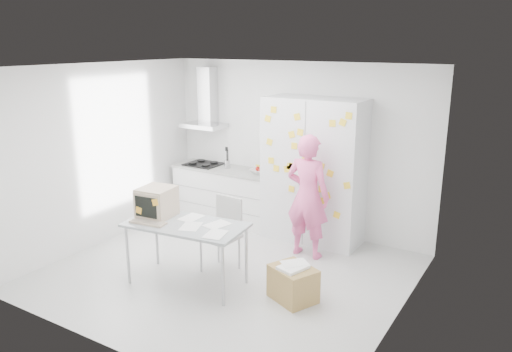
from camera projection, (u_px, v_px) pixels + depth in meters
The scene contains 10 objects.
floor at pixel (227, 274), 6.66m from camera, with size 4.50×4.00×0.02m, color silver.
walls at pixel (255, 164), 6.90m from camera, with size 4.52×4.01×2.70m.
ceiling at pixel (223, 67), 5.95m from camera, with size 4.50×4.00×0.02m, color white.
counter_run at pixel (225, 193), 8.54m from camera, with size 1.84×0.63×1.28m.
range_hood at pixel (207, 104), 8.49m from camera, with size 0.70×0.48×1.01m.
tall_cabinet at pixel (313, 171), 7.53m from camera, with size 1.50×0.68×2.20m.
person at pixel (308, 196), 7.00m from camera, with size 0.65×0.43×1.78m, color pink.
desk at pixel (167, 212), 6.32m from camera, with size 1.57×0.92×1.19m.
chair at pixel (224, 229), 6.66m from camera, with size 0.48×0.48×0.99m.
cardboard_box at pixel (293, 283), 5.93m from camera, with size 0.64×0.59×0.45m.
Camera 1 is at (3.50, -4.99, 3.00)m, focal length 35.00 mm.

